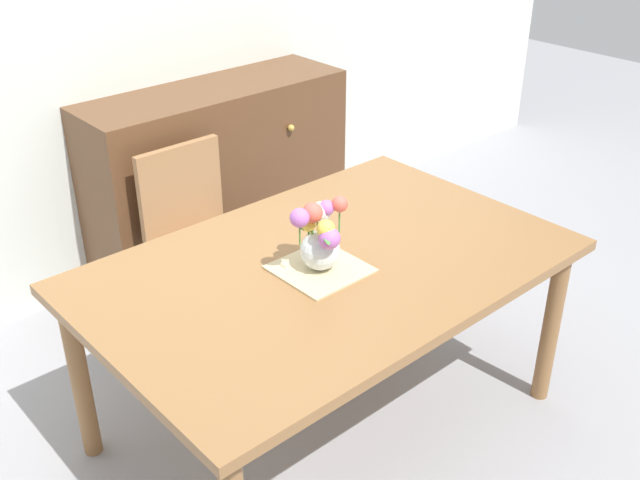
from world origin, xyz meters
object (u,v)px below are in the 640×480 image
Objects in this scene: dresser at (220,180)px; chair_far at (197,230)px; dining_table at (328,280)px; flower_vase at (319,235)px.

chair_far is at bearing -134.79° from dresser.
dresser reaches higher than dining_table.
dresser is (0.44, 1.33, -0.18)m from dining_table.
dining_table is 0.92m from chair_far.
flower_vase is at bearing -110.28° from dresser.
dresser is at bearing 71.72° from dining_table.
flower_vase is (-0.06, -0.02, 0.22)m from dining_table.
dresser is 1.50m from flower_vase.
chair_far is 3.46× the size of flower_vase.
dining_table is at bearing 88.96° from chair_far.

